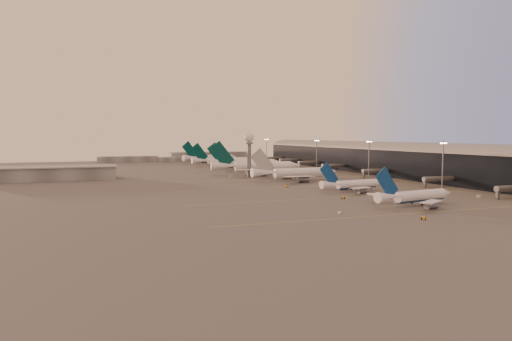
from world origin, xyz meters
name	(u,v)px	position (x,y,z in m)	size (l,w,h in m)	color
ground	(330,202)	(0.00, 0.00, 0.00)	(700.00, 700.00, 0.00)	#4D4A4B
taxiway_markings	(329,185)	(30.00, 56.00, 0.01)	(180.00, 185.25, 0.02)	#CFC549
terminal	(388,159)	(107.88, 110.09, 10.52)	(57.00, 362.00, 23.04)	black
hangar	(47,173)	(-120.00, 140.00, 4.32)	(82.00, 27.00, 8.50)	slate
radar_tower	(249,145)	(5.00, 120.00, 20.95)	(6.40, 6.40, 31.10)	slate
mast_a	(443,166)	(58.00, 0.00, 13.74)	(3.60, 0.56, 25.00)	slate
mast_b	(369,160)	(55.00, 55.00, 13.74)	(3.60, 0.56, 25.00)	slate
mast_c	(317,156)	(50.00, 110.00, 13.74)	(3.60, 0.56, 25.00)	slate
mast_d	(267,151)	(48.00, 200.00, 13.74)	(3.60, 0.56, 25.00)	slate
distant_horizon	(187,157)	(2.62, 325.14, 3.89)	(165.00, 37.50, 9.00)	slate
narrowbody_near	(415,198)	(25.87, -21.55, 3.25)	(40.92, 32.42, 16.07)	white
narrowbody_mid	(353,186)	(27.03, 26.26, 3.05)	(38.48, 30.55, 15.07)	white
widebody_white	(295,175)	(23.25, 85.72, 3.53)	(57.96, 46.36, 20.37)	white
greentail_a	(257,169)	(15.54, 134.10, 4.24)	(66.04, 53.15, 23.99)	white
greentail_b	(245,164)	(23.68, 185.15, 3.91)	(58.66, 46.59, 22.15)	white
greentail_c	(224,162)	(15.10, 220.50, 3.76)	(58.54, 47.12, 21.26)	white
greentail_d	(211,159)	(15.58, 268.47, 3.96)	(59.72, 47.48, 22.43)	white
gsv_truck_a	(341,211)	(-10.88, -27.52, 0.96)	(4.90, 2.49, 1.89)	silver
gsv_tug_near	(423,218)	(8.96, -46.62, 0.49)	(3.51, 3.91, 0.96)	gold
gsv_catering_a	(479,193)	(68.24, -11.59, 2.30)	(6.12, 4.20, 4.61)	silver
gsv_tug_mid	(343,198)	(9.49, 5.52, 0.49)	(3.90, 3.64, 0.96)	gold
gsv_truck_b	(376,185)	(49.25, 38.89, 1.12)	(5.69, 2.78, 2.20)	silver
gsv_truck_c	(287,185)	(4.06, 54.31, 1.17)	(5.93, 4.60, 2.29)	gold
gsv_catering_b	(352,179)	(50.55, 65.89, 1.76)	(4.62, 2.89, 3.51)	silver
gsv_truck_d	(230,176)	(-8.25, 120.76, 1.01)	(2.99, 5.18, 1.98)	silver
gsv_tug_hangar	(277,171)	(40.11, 156.68, 0.55)	(3.78, 2.28, 1.08)	silver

